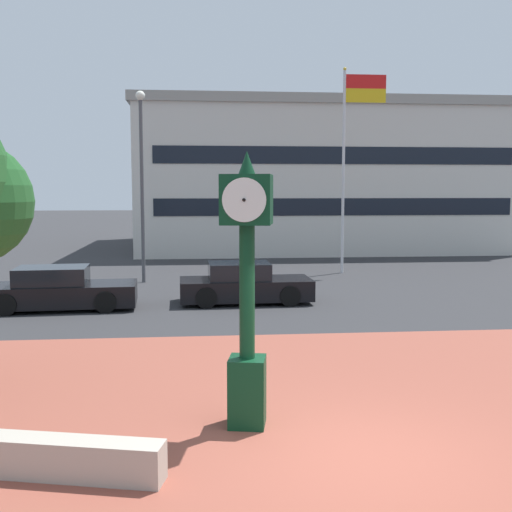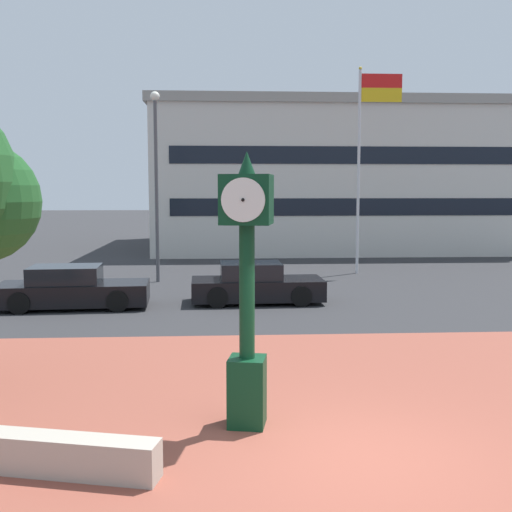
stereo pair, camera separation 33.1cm
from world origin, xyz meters
TOP-DOWN VIEW (x-y plane):
  - ground_plane at (0.00, 0.00)m, footprint 200.00×200.00m
  - plaza_brick_paving at (0.00, 1.56)m, footprint 44.00×11.11m
  - planter_wall at (-4.13, -0.16)m, footprint 3.20×1.15m
  - street_clock at (-1.40, 1.27)m, footprint 0.85×0.89m
  - car_street_near at (-0.67, 11.58)m, footprint 4.19×1.96m
  - car_street_far at (-6.30, 11.02)m, footprint 4.58×2.05m
  - flagpole_primary at (4.30, 18.19)m, footprint 1.84×0.14m
  - civic_building at (5.13, 31.55)m, footprint 21.50×15.09m
  - street_lamp_post at (-4.21, 16.22)m, footprint 0.36×0.36m

SIDE VIEW (x-z plane):
  - ground_plane at x=0.00m, z-range 0.00..0.00m
  - plaza_brick_paving at x=0.00m, z-range 0.00..0.01m
  - planter_wall at x=-4.13m, z-range 0.00..0.50m
  - car_street_near at x=-0.67m, z-range -0.07..1.21m
  - car_street_far at x=-6.30m, z-range -0.07..1.21m
  - street_clock at x=-1.40m, z-range 0.14..4.28m
  - civic_building at x=5.13m, z-range 0.01..8.51m
  - street_lamp_post at x=-4.21m, z-range 0.76..8.02m
  - flagpole_primary at x=4.30m, z-range 0.97..9.61m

